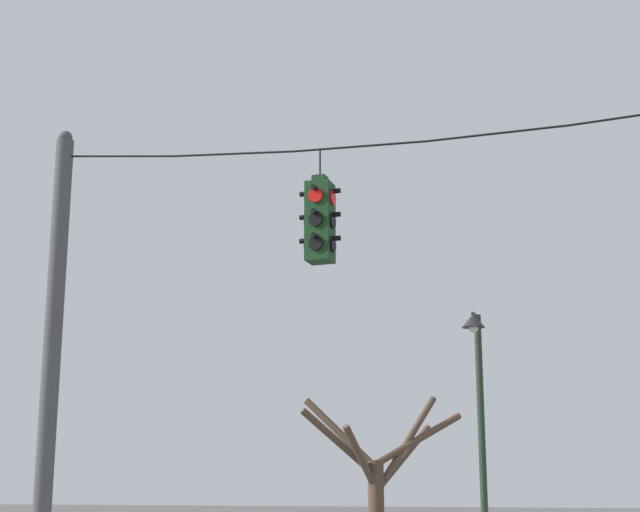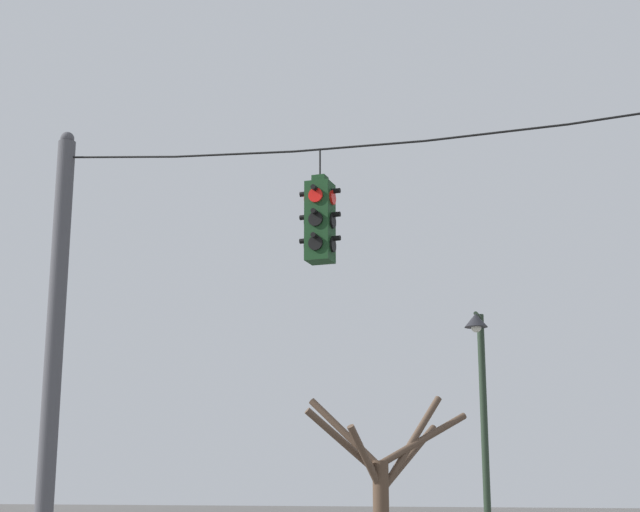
# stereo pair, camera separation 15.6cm
# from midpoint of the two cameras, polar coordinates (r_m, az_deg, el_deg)

# --- Properties ---
(utility_pole_left) EXTENTS (0.26, 0.26, 7.46)m
(utility_pole_left) POSITION_cam_midpoint_polar(r_m,az_deg,el_deg) (14.81, -15.71, -6.69)
(utility_pole_left) COLOR #4C4C51
(utility_pole_left) RESTS_ON ground_plane
(span_wire) EXTENTS (13.07, 0.03, 0.44)m
(span_wire) POSITION_cam_midpoint_polar(r_m,az_deg,el_deg) (13.15, 9.79, 7.59)
(span_wire) COLOR black
(traffic_light_over_intersection) EXTENTS (0.58, 0.58, 1.60)m
(traffic_light_over_intersection) POSITION_cam_midpoint_polar(r_m,az_deg,el_deg) (13.34, -0.33, 2.05)
(traffic_light_over_intersection) COLOR #143819
(street_lamp) EXTENTS (0.39, 0.68, 5.01)m
(street_lamp) POSITION_cam_midpoint_polar(r_m,az_deg,el_deg) (16.58, 8.98, -8.93)
(street_lamp) COLOR #233323
(street_lamp) RESTS_ON ground_plane
(bare_tree) EXTENTS (3.19, 3.22, 4.14)m
(bare_tree) POSITION_cam_midpoint_polar(r_m,az_deg,el_deg) (21.50, 3.26, -13.15)
(bare_tree) COLOR brown
(bare_tree) RESTS_ON ground_plane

